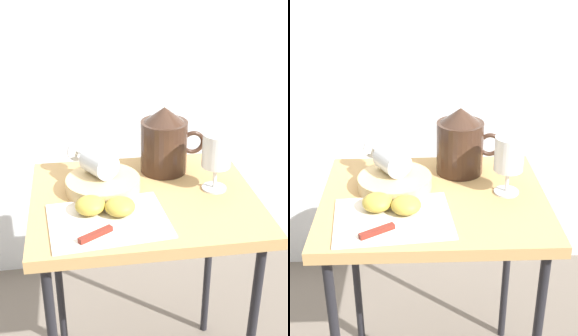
# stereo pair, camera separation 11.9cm
# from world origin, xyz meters

# --- Properties ---
(table) EXTENTS (0.57, 0.47, 0.68)m
(table) POSITION_xyz_m (0.00, 0.00, 0.61)
(table) COLOR tan
(table) RESTS_ON ground_plane
(linen_napkin) EXTENTS (0.29, 0.24, 0.00)m
(linen_napkin) POSITION_xyz_m (-0.10, -0.11, 0.68)
(linen_napkin) COLOR silver
(linen_napkin) RESTS_ON table
(basket_tray) EXTENTS (0.19, 0.19, 0.03)m
(basket_tray) POSITION_xyz_m (-0.10, 0.05, 0.70)
(basket_tray) COLOR tan
(basket_tray) RESTS_ON table
(pitcher) EXTENTS (0.18, 0.13, 0.19)m
(pitcher) POSITION_xyz_m (0.08, 0.14, 0.76)
(pitcher) COLOR #382319
(pitcher) RESTS_ON table
(wine_glass_upright) EXTENTS (0.07, 0.07, 0.15)m
(wine_glass_upright) POSITION_xyz_m (0.19, 0.01, 0.78)
(wine_glass_upright) COLOR silver
(wine_glass_upright) RESTS_ON table
(wine_glass_tipped_near) EXTENTS (0.13, 0.16, 0.07)m
(wine_glass_tipped_near) POSITION_xyz_m (-0.11, 0.07, 0.75)
(wine_glass_tipped_near) COLOR silver
(wine_glass_tipped_near) RESTS_ON basket_tray
(apple_half_left) EXTENTS (0.07, 0.07, 0.04)m
(apple_half_left) POSITION_xyz_m (-0.14, -0.07, 0.70)
(apple_half_left) COLOR #B29938
(apple_half_left) RESTS_ON linen_napkin
(apple_half_right) EXTENTS (0.07, 0.07, 0.04)m
(apple_half_right) POSITION_xyz_m (-0.07, -0.08, 0.70)
(apple_half_right) COLOR #B29938
(apple_half_right) RESTS_ON linen_napkin
(knife) EXTENTS (0.19, 0.12, 0.01)m
(knife) POSITION_xyz_m (-0.11, -0.15, 0.69)
(knife) COLOR silver
(knife) RESTS_ON linen_napkin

